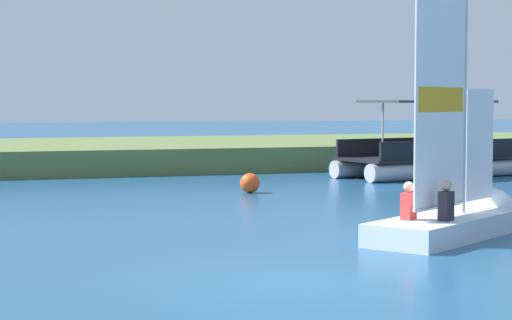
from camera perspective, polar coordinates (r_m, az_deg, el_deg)
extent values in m
plane|color=navy|center=(14.01, 2.71, -7.20)|extent=(200.00, 200.00, 0.00)
cube|color=#5B703D|center=(38.63, -10.91, 0.31)|extent=(80.00, 11.62, 0.92)
cube|color=silver|center=(18.81, 11.58, -3.85)|extent=(4.57, 3.70, 0.42)
cone|color=silver|center=(20.87, 14.37, -3.16)|extent=(1.65, 1.67, 1.25)
cylinder|color=#B7B7BC|center=(19.06, 12.29, 3.68)|extent=(0.08, 0.08, 4.52)
cube|color=white|center=(18.17, 10.92, 3.47)|extent=(1.67, 1.14, 3.87)
cube|color=orange|center=(18.17, 10.93, 3.55)|extent=(1.51, 1.03, 0.46)
cube|color=white|center=(19.73, 13.14, 0.90)|extent=(1.03, 0.71, 2.21)
cylinder|color=#B7B7BC|center=(18.28, 10.85, -2.69)|extent=(1.69, 1.16, 0.06)
cube|color=#26262D|center=(17.83, 11.22, -2.70)|extent=(0.34, 0.32, 0.54)
sphere|color=tan|center=(17.79, 11.24, -1.49)|extent=(0.20, 0.20, 0.20)
cube|color=red|center=(17.86, 9.05, -2.73)|extent=(0.34, 0.32, 0.50)
sphere|color=tan|center=(17.82, 9.07, -1.58)|extent=(0.20, 0.20, 0.20)
cylinder|color=#B2B2B7|center=(34.03, 9.04, -0.37)|extent=(6.31, 1.88, 0.60)
cylinder|color=#B2B2B7|center=(32.52, 11.23, -0.58)|extent=(6.31, 1.88, 0.60)
cube|color=black|center=(33.25, 10.12, 0.13)|extent=(6.47, 3.76, 0.10)
cube|color=black|center=(34.14, 8.84, 0.82)|extent=(5.71, 1.28, 0.60)
cube|color=black|center=(32.33, 11.48, 0.64)|extent=(5.71, 1.28, 0.60)
cylinder|color=#B2B2B7|center=(34.46, 12.55, 1.83)|extent=(0.06, 0.06, 1.83)
cylinder|color=#B2B2B7|center=(32.01, 7.54, 1.75)|extent=(0.06, 0.06, 1.83)
cube|color=#333842|center=(33.19, 10.15, 3.44)|extent=(4.68, 3.15, 0.08)
sphere|color=#E54C19|center=(27.08, -0.36, -1.38)|extent=(0.56, 0.56, 0.56)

